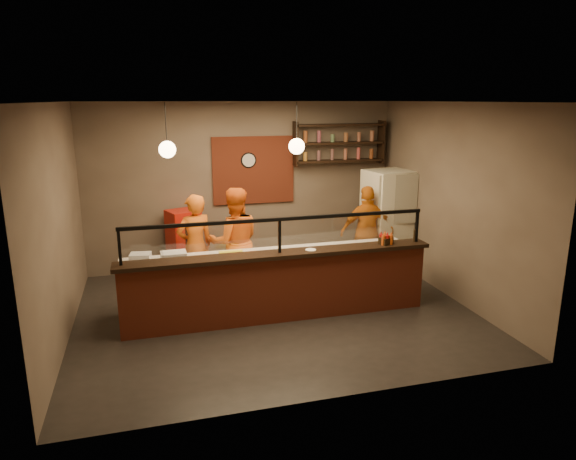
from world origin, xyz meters
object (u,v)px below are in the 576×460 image
object	(u,v)px
cook_right	(367,232)
red_cooler	(184,243)
cook_mid	(235,242)
fridge	(387,221)
condiment_caddy	(386,241)
cook_left	(195,246)
pepper_mill	(415,235)
wall_clock	(248,160)
pizza_dough	(299,252)

from	to	relation	value
cook_right	red_cooler	size ratio (longest dim) A/B	1.37
cook_mid	fridge	size ratio (longest dim) A/B	0.95
condiment_caddy	cook_left	bearing A→B (deg)	154.48
condiment_caddy	pepper_mill	bearing A→B (deg)	1.63
wall_clock	cook_right	bearing A→B (deg)	-33.60
cook_right	pizza_dough	bearing A→B (deg)	40.87
wall_clock	cook_left	size ratio (longest dim) A/B	0.17
red_cooler	condiment_caddy	world-z (taller)	red_cooler
red_cooler	pepper_mill	bearing A→B (deg)	-56.42
wall_clock	pizza_dough	bearing A→B (deg)	-81.86
wall_clock	cook_mid	xyz separation A→B (m)	(-0.56, -1.52, -1.18)
wall_clock	red_cooler	bearing A→B (deg)	-166.70
fridge	pizza_dough	size ratio (longest dim) A/B	4.02
fridge	pizza_dough	bearing A→B (deg)	-157.14
fridge	condiment_caddy	xyz separation A→B (m)	(-0.90, -1.77, 0.14)
wall_clock	pizza_dough	world-z (taller)	wall_clock
cook_mid	red_cooler	size ratio (longest dim) A/B	1.47
red_cooler	condiment_caddy	xyz separation A→B (m)	(2.91, -2.45, 0.49)
cook_left	pizza_dough	distance (m)	1.79
cook_right	cook_left	bearing A→B (deg)	10.57
red_cooler	pizza_dough	world-z (taller)	red_cooler
pizza_dough	cook_left	bearing A→B (deg)	149.47
cook_right	wall_clock	bearing A→B (deg)	-25.36
cook_mid	pizza_dough	size ratio (longest dim) A/B	3.81
cook_mid	red_cooler	xyz separation A→B (m)	(-0.75, 1.21, -0.29)
cook_mid	fridge	bearing A→B (deg)	-168.98
wall_clock	pizza_dough	size ratio (longest dim) A/B	0.62
cook_right	fridge	world-z (taller)	fridge
cook_right	condiment_caddy	size ratio (longest dim) A/B	8.98
cook_mid	pizza_dough	distance (m)	1.20
cook_right	red_cooler	bearing A→B (deg)	-8.58
cook_left	cook_mid	distance (m)	0.66
wall_clock	condiment_caddy	distance (m)	3.34
wall_clock	cook_mid	world-z (taller)	wall_clock
cook_left	condiment_caddy	distance (m)	3.12
cook_left	cook_mid	bearing A→B (deg)	152.74
wall_clock	condiment_caddy	world-z (taller)	wall_clock
pepper_mill	pizza_dough	bearing A→B (deg)	166.70
cook_mid	cook_right	size ratio (longest dim) A/B	1.07
wall_clock	cook_right	world-z (taller)	wall_clock
red_cooler	pizza_dough	distance (m)	2.62
pizza_dough	pepper_mill	xyz separation A→B (m)	(1.77, -0.42, 0.25)
pizza_dough	pepper_mill	size ratio (longest dim) A/B	2.41
cook_mid	pizza_dough	world-z (taller)	cook_mid
cook_left	pepper_mill	xyz separation A→B (m)	(3.30, -1.32, 0.29)
cook_mid	cook_left	bearing A→B (deg)	-7.47
cook_mid	wall_clock	bearing A→B (deg)	-108.90
cook_left	red_cooler	distance (m)	1.15
cook_left	fridge	distance (m)	3.73
wall_clock	red_cooler	world-z (taller)	wall_clock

